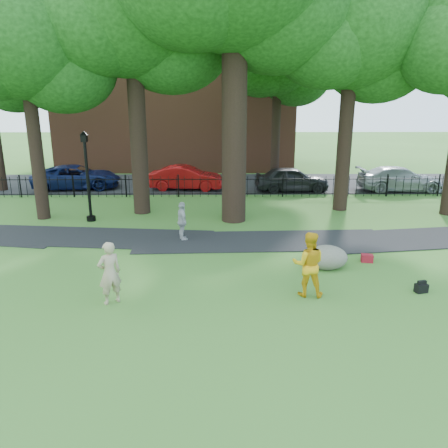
{
  "coord_description": "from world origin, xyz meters",
  "views": [
    {
      "loc": [
        -0.69,
        -12.59,
        5.55
      ],
      "look_at": [
        -0.51,
        2.0,
        1.28
      ],
      "focal_mm": 35.0,
      "sensor_mm": 36.0,
      "label": 1
    }
  ],
  "objects_px": {
    "red_sedan": "(186,178)",
    "boulder": "(327,256)",
    "woman": "(110,273)",
    "man": "(308,264)",
    "lamppost": "(88,178)"
  },
  "relations": [
    {
      "from": "man",
      "to": "red_sedan",
      "type": "relative_size",
      "value": 0.43
    },
    {
      "from": "man",
      "to": "lamppost",
      "type": "bearing_deg",
      "value": -35.17
    },
    {
      "from": "red_sedan",
      "to": "woman",
      "type": "bearing_deg",
      "value": -179.94
    },
    {
      "from": "woman",
      "to": "lamppost",
      "type": "height_order",
      "value": "lamppost"
    },
    {
      "from": "man",
      "to": "woman",
      "type": "bearing_deg",
      "value": 12.74
    },
    {
      "from": "lamppost",
      "to": "red_sedan",
      "type": "height_order",
      "value": "lamppost"
    },
    {
      "from": "red_sedan",
      "to": "boulder",
      "type": "bearing_deg",
      "value": -152.79
    },
    {
      "from": "woman",
      "to": "red_sedan",
      "type": "relative_size",
      "value": 0.4
    },
    {
      "from": "boulder",
      "to": "woman",
      "type": "bearing_deg",
      "value": -158.83
    },
    {
      "from": "lamppost",
      "to": "red_sedan",
      "type": "bearing_deg",
      "value": 65.41
    },
    {
      "from": "man",
      "to": "boulder",
      "type": "relative_size",
      "value": 1.36
    },
    {
      "from": "lamppost",
      "to": "woman",
      "type": "bearing_deg",
      "value": -66.49
    },
    {
      "from": "woman",
      "to": "boulder",
      "type": "relative_size",
      "value": 1.28
    },
    {
      "from": "woman",
      "to": "boulder",
      "type": "xyz_separation_m",
      "value": [
        6.63,
        2.57,
        -0.49
      ]
    },
    {
      "from": "woman",
      "to": "boulder",
      "type": "distance_m",
      "value": 7.12
    }
  ]
}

